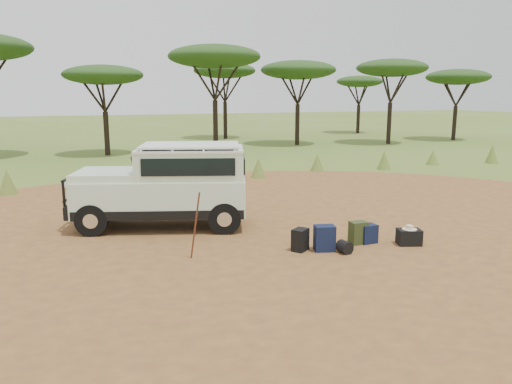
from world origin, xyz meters
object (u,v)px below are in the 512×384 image
object	(u,v)px
safari_vehicle	(167,187)
backpack_olive	(358,233)
walking_staff	(195,226)
backpack_navy	(324,238)
duffel_navy	(368,234)
hard_case	(409,237)
backpack_black	(300,240)

from	to	relation	value
safari_vehicle	backpack_olive	size ratio (longest dim) A/B	8.88
safari_vehicle	walking_staff	world-z (taller)	safari_vehicle
backpack_navy	backpack_olive	distance (m)	0.97
backpack_olive	duffel_navy	size ratio (longest dim) A/B	1.19
safari_vehicle	hard_case	size ratio (longest dim) A/B	9.08
safari_vehicle	duffel_navy	xyz separation A→B (m)	(3.91, -3.00, -0.79)
backpack_black	duffel_navy	distance (m)	1.67
walking_staff	backpack_black	xyz separation A→B (m)	(2.23, -0.23, -0.47)
backpack_black	backpack_olive	size ratio (longest dim) A/B	0.94
safari_vehicle	duffel_navy	size ratio (longest dim) A/B	10.61
backpack_navy	duffel_navy	bearing A→B (deg)	22.31
backpack_olive	backpack_black	bearing A→B (deg)	179.61
walking_staff	backpack_olive	xyz separation A→B (m)	(3.66, -0.23, -0.45)
walking_staff	duffel_navy	distance (m)	3.94
backpack_black	hard_case	bearing A→B (deg)	-47.16
backpack_olive	hard_case	distance (m)	1.13
safari_vehicle	backpack_black	xyz separation A→B (m)	(2.24, -2.97, -0.77)
backpack_navy	hard_case	xyz separation A→B (m)	(1.97, -0.29, -0.10)
backpack_navy	backpack_olive	xyz separation A→B (m)	(0.95, 0.18, -0.02)
hard_case	backpack_navy	bearing A→B (deg)	-170.46
duffel_navy	safari_vehicle	bearing A→B (deg)	138.02
safari_vehicle	hard_case	distance (m)	5.89
backpack_black	backpack_olive	distance (m)	1.43
duffel_navy	hard_case	distance (m)	0.90
backpack_black	backpack_olive	xyz separation A→B (m)	(1.43, -0.01, 0.01)
walking_staff	duffel_navy	xyz separation A→B (m)	(3.90, -0.25, -0.49)
safari_vehicle	backpack_black	bearing A→B (deg)	-35.17
walking_staff	hard_case	distance (m)	4.76
duffel_navy	backpack_black	bearing A→B (deg)	174.60
safari_vehicle	walking_staff	xyz separation A→B (m)	(0.01, -2.75, -0.30)
backpack_navy	backpack_olive	bearing A→B (deg)	25.43
hard_case	backpack_olive	bearing A→B (deg)	173.16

